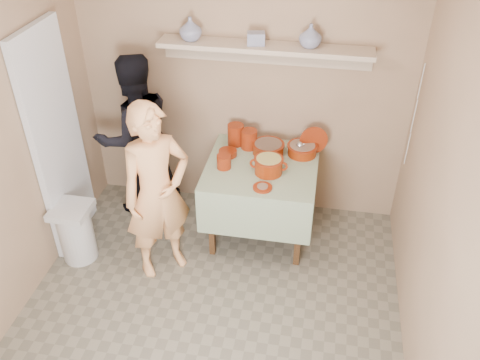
% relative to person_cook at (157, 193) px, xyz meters
% --- Properties ---
extents(ground, '(3.50, 3.50, 0.00)m').
position_rel_person_cook_xyz_m(ground, '(0.51, -0.68, -0.79)').
color(ground, '#716A59').
rests_on(ground, ground).
extents(tile_panel, '(0.06, 0.70, 2.00)m').
position_rel_person_cook_xyz_m(tile_panel, '(-0.95, 0.27, 0.21)').
color(tile_panel, silver).
rests_on(tile_panel, ground).
extents(plate_stack_a, '(0.15, 0.15, 0.20)m').
position_rel_person_cook_xyz_m(plate_stack_a, '(0.47, 0.91, 0.07)').
color(plate_stack_a, maroon).
rests_on(plate_stack_a, serving_table).
extents(plate_stack_b, '(0.15, 0.15, 0.18)m').
position_rel_person_cook_xyz_m(plate_stack_b, '(0.60, 0.87, 0.06)').
color(plate_stack_b, maroon).
rests_on(plate_stack_b, serving_table).
extents(bowl_stack, '(0.12, 0.12, 0.12)m').
position_rel_person_cook_xyz_m(bowl_stack, '(0.44, 0.50, 0.03)').
color(bowl_stack, maroon).
rests_on(bowl_stack, serving_table).
extents(empty_bowl, '(0.17, 0.17, 0.05)m').
position_rel_person_cook_xyz_m(empty_bowl, '(0.44, 0.71, -0.00)').
color(empty_bowl, maroon).
rests_on(empty_bowl, serving_table).
extents(propped_lid, '(0.26, 0.12, 0.26)m').
position_rel_person_cook_xyz_m(propped_lid, '(1.19, 0.90, 0.09)').
color(propped_lid, maroon).
rests_on(propped_lid, serving_table).
extents(vase_right, '(0.19, 0.19, 0.19)m').
position_rel_person_cook_xyz_m(vase_right, '(1.08, 0.96, 1.03)').
color(vase_right, navy).
rests_on(vase_right, wall_shelf).
extents(vase_left, '(0.25, 0.25, 0.20)m').
position_rel_person_cook_xyz_m(vase_left, '(0.08, 0.94, 1.03)').
color(vase_left, navy).
rests_on(vase_left, wall_shelf).
extents(ceramic_box, '(0.16, 0.13, 0.10)m').
position_rel_person_cook_xyz_m(ceramic_box, '(0.64, 0.94, 0.98)').
color(ceramic_box, navy).
rests_on(ceramic_box, wall_shelf).
extents(person_cook, '(0.68, 0.66, 1.58)m').
position_rel_person_cook_xyz_m(person_cook, '(0.00, 0.00, 0.00)').
color(person_cook, '#F5A96A').
rests_on(person_cook, ground).
extents(person_helper, '(0.99, 0.97, 1.61)m').
position_rel_person_cook_xyz_m(person_helper, '(-0.46, 0.81, 0.02)').
color(person_helper, black).
rests_on(person_helper, ground).
extents(room_shell, '(3.04, 3.54, 2.62)m').
position_rel_person_cook_xyz_m(room_shell, '(0.51, -0.68, 0.82)').
color(room_shell, tan).
rests_on(room_shell, ground).
extents(serving_table, '(0.97, 0.97, 0.76)m').
position_rel_person_cook_xyz_m(serving_table, '(0.76, 0.60, -0.15)').
color(serving_table, '#4C2D16').
rests_on(serving_table, ground).
extents(cazuela_meat_a, '(0.30, 0.30, 0.10)m').
position_rel_person_cook_xyz_m(cazuela_meat_a, '(0.79, 0.81, 0.03)').
color(cazuela_meat_a, '#6A1803').
rests_on(cazuela_meat_a, serving_table).
extents(cazuela_meat_b, '(0.28, 0.28, 0.10)m').
position_rel_person_cook_xyz_m(cazuela_meat_b, '(1.09, 0.84, 0.03)').
color(cazuela_meat_b, '#6A1803').
rests_on(cazuela_meat_b, serving_table).
extents(ladle, '(0.08, 0.26, 0.19)m').
position_rel_person_cook_xyz_m(ladle, '(1.07, 0.81, 0.08)').
color(ladle, silver).
rests_on(ladle, cazuela_meat_b).
extents(cazuela_rice, '(0.33, 0.25, 0.14)m').
position_rel_person_cook_xyz_m(cazuela_rice, '(0.83, 0.49, 0.06)').
color(cazuela_rice, '#6A1803').
rests_on(cazuela_rice, serving_table).
extents(front_plate, '(0.16, 0.16, 0.03)m').
position_rel_person_cook_xyz_m(front_plate, '(0.82, 0.25, -0.02)').
color(front_plate, maroon).
rests_on(front_plate, serving_table).
extents(wall_shelf, '(1.80, 0.25, 0.21)m').
position_rel_person_cook_xyz_m(wall_shelf, '(0.71, 0.98, 0.88)').
color(wall_shelf, '#BFA78E').
rests_on(wall_shelf, room_shell).
extents(trash_bin, '(0.32, 0.32, 0.56)m').
position_rel_person_cook_xyz_m(trash_bin, '(-0.78, -0.03, -0.51)').
color(trash_bin, silver).
rests_on(trash_bin, ground).
extents(electrical_cord, '(0.01, 0.05, 0.90)m').
position_rel_person_cook_xyz_m(electrical_cord, '(1.98, 0.80, 0.46)').
color(electrical_cord, silver).
rests_on(electrical_cord, wall_shelf).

